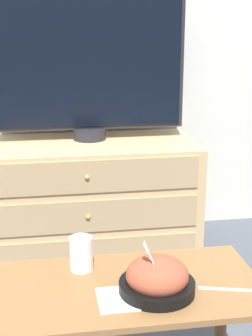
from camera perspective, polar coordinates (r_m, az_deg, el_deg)
The scene contains 9 objects.
ground_plane at distance 3.21m, azimuth -4.37°, elevation -6.69°, with size 12.00×12.00×0.00m, color #474C56.
wall_back at distance 2.97m, azimuth -4.99°, elevation 17.20°, with size 12.00×0.05×2.60m.
dresser at distance 2.81m, azimuth -4.73°, elevation -3.36°, with size 1.21×0.56×0.62m.
tv at distance 2.74m, azimuth -4.23°, elevation 11.43°, with size 1.02×0.18×0.78m.
coffee_table at distance 1.70m, azimuth -1.64°, elevation -15.02°, with size 0.97×0.46×0.44m.
takeout_bowl at distance 1.62m, azimuth 3.46°, elevation -12.19°, with size 0.24×0.24×0.18m.
drink_cup at distance 1.75m, azimuth -5.00°, elevation -9.64°, with size 0.08×0.08×0.12m.
napkin at distance 1.60m, azimuth -0.46°, elevation -14.28°, with size 0.15×0.15×0.00m.
knife at distance 1.68m, azimuth 10.91°, elevation -13.05°, with size 0.16×0.05×0.01m.
Camera 1 is at (-0.23, -2.94, 1.27)m, focal length 55.00 mm.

